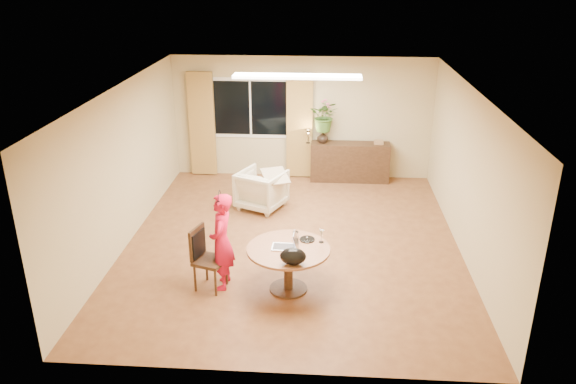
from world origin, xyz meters
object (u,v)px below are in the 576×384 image
object	(u,v)px
dining_table	(288,257)
child	(222,242)
sideboard	(350,162)
dining_chair	(210,259)
armchair	(262,189)

from	to	relation	value
dining_table	child	bearing A→B (deg)	177.51
sideboard	dining_chair	bearing A→B (deg)	-115.25
child	sideboard	world-z (taller)	child
child	armchair	xyz separation A→B (m)	(0.24, 2.85, -0.34)
armchair	sideboard	bearing A→B (deg)	-113.12
dining_table	armchair	xyz separation A→B (m)	(-0.71, 2.89, -0.15)
dining_chair	child	xyz separation A→B (m)	(0.17, 0.07, 0.25)
dining_table	dining_chair	bearing A→B (deg)	-178.44
dining_chair	child	size ratio (longest dim) A/B	0.65
armchair	sideboard	world-z (taller)	sideboard
child	armchair	size ratio (longest dim) A/B	1.75
dining_chair	sideboard	size ratio (longest dim) A/B	0.56
dining_chair	sideboard	distance (m)	4.98
child	sideboard	bearing A→B (deg)	155.72
dining_chair	armchair	bearing A→B (deg)	100.08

